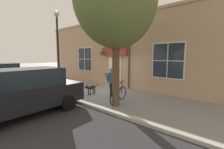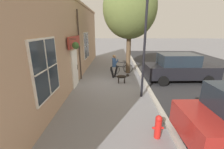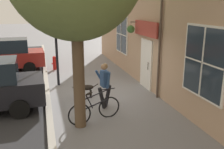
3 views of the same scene
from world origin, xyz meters
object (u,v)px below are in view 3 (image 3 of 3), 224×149
(pedestrian_walking, at_px, (105,82))
(dog_on_leash, at_px, (84,88))
(street_lamp, at_px, (54,13))
(parked_car_nearest_curb, at_px, (4,55))
(fire_hydrant, at_px, (55,63))
(leaning_bicycle, at_px, (95,109))

(pedestrian_walking, height_order, dog_on_leash, pedestrian_walking)
(pedestrian_walking, distance_m, street_lamp, 4.01)
(pedestrian_walking, distance_m, parked_car_nearest_curb, 7.47)
(dog_on_leash, distance_m, fire_hydrant, 4.95)
(dog_on_leash, xyz_separation_m, fire_hydrant, (0.85, -4.88, -0.00))
(pedestrian_walking, height_order, street_lamp, street_lamp)
(street_lamp, distance_m, fire_hydrant, 4.04)
(dog_on_leash, bearing_deg, pedestrian_walking, 115.40)
(fire_hydrant, bearing_deg, leaning_bicycle, 96.69)
(dog_on_leash, height_order, parked_car_nearest_curb, parked_car_nearest_curb)
(leaning_bicycle, xyz_separation_m, street_lamp, (0.83, -4.00, 2.77))
(pedestrian_walking, relative_size, street_lamp, 0.33)
(leaning_bicycle, distance_m, fire_hydrant, 7.00)
(parked_car_nearest_curb, height_order, fire_hydrant, parked_car_nearest_curb)
(street_lamp, xyz_separation_m, fire_hydrant, (-0.01, -2.95, -2.76))
(dog_on_leash, distance_m, street_lamp, 3.47)
(pedestrian_walking, bearing_deg, leaning_bicycle, 60.16)
(leaning_bicycle, bearing_deg, street_lamp, -78.35)
(dog_on_leash, height_order, fire_hydrant, fire_hydrant)
(dog_on_leash, bearing_deg, leaning_bicycle, 89.20)
(street_lamp, height_order, fire_hydrant, street_lamp)
(dog_on_leash, distance_m, parked_car_nearest_curb, 6.28)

